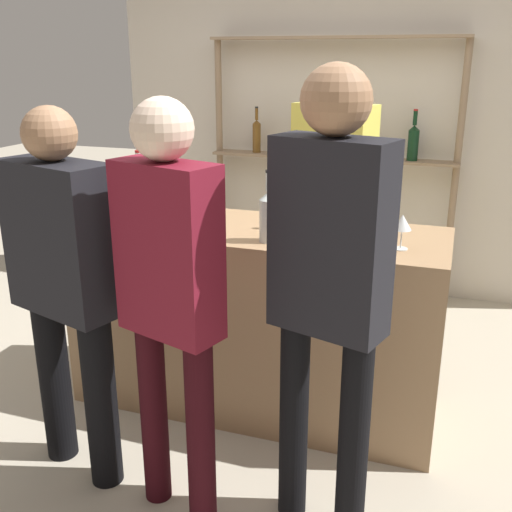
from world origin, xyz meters
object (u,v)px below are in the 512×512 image
object	(u,v)px
counter_bottle_0	(367,207)
customer_right	(329,275)
counter_bottle_3	(140,187)
server_behind_counter	(332,189)
counter_bottle_1	(320,200)
counter_bottle_2	(269,214)
customer_center	(170,285)
counter_bottle_4	(164,191)
wine_glass	(402,223)
cork_jar	(336,227)
customer_left	(65,275)

from	to	relation	value
counter_bottle_0	customer_right	world-z (taller)	customer_right
counter_bottle_3	server_behind_counter	world-z (taller)	server_behind_counter
counter_bottle_0	server_behind_counter	xyz separation A→B (m)	(-0.30, 0.64, -0.07)
counter_bottle_3	server_behind_counter	size ratio (longest dim) A/B	0.19
counter_bottle_1	counter_bottle_3	xyz separation A→B (m)	(-1.03, 0.09, -0.02)
counter_bottle_1	counter_bottle_3	distance (m)	1.04
counter_bottle_2	server_behind_counter	xyz separation A→B (m)	(0.09, 0.95, -0.07)
server_behind_counter	customer_right	bearing A→B (deg)	30.17
counter_bottle_1	customer_center	distance (m)	1.02
counter_bottle_4	customer_center	xyz separation A→B (m)	(0.53, -0.99, -0.11)
counter_bottle_1	customer_center	world-z (taller)	customer_center
wine_glass	cork_jar	world-z (taller)	cork_jar
counter_bottle_1	customer_right	xyz separation A→B (m)	(0.23, -0.86, -0.06)
counter_bottle_1	cork_jar	distance (m)	0.27
counter_bottle_4	customer_center	bearing A→B (deg)	-62.14
customer_right	customer_left	size ratio (longest dim) A/B	1.10
counter_bottle_3	wine_glass	xyz separation A→B (m)	(1.44, -0.28, -0.01)
wine_glass	server_behind_counter	xyz separation A→B (m)	(-0.49, 0.88, -0.06)
counter_bottle_1	counter_bottle_4	distance (m)	0.85
cork_jar	counter_bottle_2	bearing A→B (deg)	-172.72
cork_jar	customer_right	bearing A→B (deg)	-80.40
counter_bottle_0	counter_bottle_2	world-z (taller)	counter_bottle_2
customer_right	customer_center	bearing A→B (deg)	117.21
counter_bottle_0	server_behind_counter	bearing A→B (deg)	115.40
counter_bottle_0	counter_bottle_3	size ratio (longest dim) A/B	1.00
counter_bottle_0	counter_bottle_3	bearing A→B (deg)	177.86
customer_right	server_behind_counter	bearing A→B (deg)	28.41
counter_bottle_0	cork_jar	distance (m)	0.29
customer_right	counter_bottle_0	bearing A→B (deg)	17.49
counter_bottle_4	customer_right	distance (m)	1.41
customer_right	counter_bottle_4	bearing A→B (deg)	67.53
counter_bottle_2	counter_bottle_4	distance (m)	0.75
counter_bottle_3	customer_left	xyz separation A→B (m)	(0.17, -0.95, -0.17)
counter_bottle_2	customer_center	size ratio (longest dim) A/B	0.20
counter_bottle_1	customer_right	size ratio (longest dim) A/B	0.21
counter_bottle_0	customer_left	xyz separation A→B (m)	(-1.08, -0.90, -0.17)
counter_bottle_0	cork_jar	size ratio (longest dim) A/B	1.92
wine_glass	server_behind_counter	bearing A→B (deg)	119.33
customer_right	wine_glass	bearing A→B (deg)	1.80
counter_bottle_4	cork_jar	xyz separation A→B (m)	(0.98, -0.27, -0.04)
server_behind_counter	customer_right	world-z (taller)	customer_right
counter_bottle_0	wine_glass	distance (m)	0.30
wine_glass	cork_jar	size ratio (longest dim) A/B	0.92
counter_bottle_2	server_behind_counter	distance (m)	0.96
counter_bottle_3	customer_right	xyz separation A→B (m)	(1.27, -0.95, -0.04)
counter_bottle_1	server_behind_counter	world-z (taller)	server_behind_counter
counter_bottle_4	counter_bottle_1	bearing A→B (deg)	-2.19
counter_bottle_3	counter_bottle_4	xyz separation A→B (m)	(0.18, -0.05, 0.00)
wine_glass	server_behind_counter	world-z (taller)	server_behind_counter
counter_bottle_2	counter_bottle_3	world-z (taller)	counter_bottle_2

